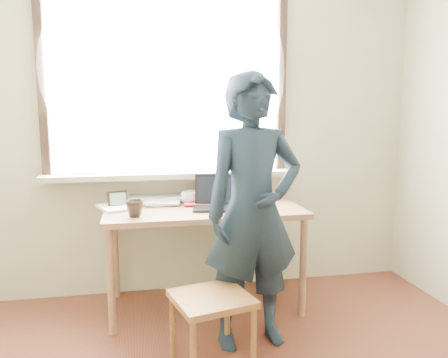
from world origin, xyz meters
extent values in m
cube|color=#BDBA98|center=(0.00, 2.00, 1.30)|extent=(3.50, 0.02, 2.60)
cube|color=white|center=(-0.20, 1.99, 1.60)|extent=(1.70, 0.01, 1.30)
cube|color=black|center=(-0.20, 1.97, 0.92)|extent=(1.82, 0.06, 0.06)
cube|color=black|center=(-1.08, 1.97, 1.60)|extent=(0.06, 0.06, 1.30)
cube|color=black|center=(0.68, 1.97, 1.60)|extent=(0.06, 0.06, 1.30)
cube|color=#BDBA98|center=(-0.20, 1.90, 0.93)|extent=(1.85, 0.20, 0.04)
cube|color=white|center=(-0.20, 1.91, 1.70)|extent=(1.95, 0.02, 1.65)
cube|color=#8B6545|center=(0.01, 1.63, 0.71)|extent=(1.37, 0.68, 0.04)
cylinder|color=#8B6545|center=(-0.62, 1.34, 0.35)|extent=(0.05, 0.05, 0.69)
cylinder|color=#8B6545|center=(-0.62, 1.92, 0.35)|extent=(0.05, 0.05, 0.69)
cylinder|color=#8B6545|center=(0.65, 1.34, 0.35)|extent=(0.05, 0.05, 0.69)
cylinder|color=#8B6545|center=(0.65, 1.92, 0.35)|extent=(0.05, 0.05, 0.69)
cube|color=black|center=(0.10, 1.55, 0.74)|extent=(0.37, 0.29, 0.02)
cube|color=black|center=(0.12, 1.66, 0.85)|extent=(0.34, 0.14, 0.22)
cube|color=black|center=(0.12, 1.66, 0.85)|extent=(0.29, 0.11, 0.18)
cube|color=black|center=(0.10, 1.54, 0.74)|extent=(0.31, 0.19, 0.00)
imported|color=white|center=(-0.08, 1.77, 0.78)|extent=(0.13, 0.13, 0.09)
imported|color=black|center=(-0.46, 1.44, 0.79)|extent=(0.12, 0.12, 0.11)
ellipsoid|color=black|center=(0.45, 1.53, 0.75)|extent=(0.10, 0.07, 0.04)
cube|color=#3138A0|center=(-0.58, 1.71, 0.74)|extent=(0.28, 0.31, 0.02)
cube|color=#3138A0|center=(-0.47, 1.71, 0.74)|extent=(0.25, 0.31, 0.01)
cube|color=white|center=(0.03, 1.85, 0.75)|extent=(0.34, 0.35, 0.01)
cube|color=#3138A0|center=(-0.20, 1.92, 0.75)|extent=(0.30, 0.28, 0.01)
cube|color=gold|center=(-0.26, 1.93, 0.76)|extent=(0.20, 0.26, 0.02)
cube|color=white|center=(-0.01, 1.70, 0.76)|extent=(0.20, 0.27, 0.02)
imported|color=white|center=(-0.34, 1.84, 0.75)|extent=(0.25, 0.31, 0.03)
imported|color=white|center=(0.37, 1.91, 0.74)|extent=(0.20, 0.26, 0.02)
cube|color=black|center=(-0.58, 1.73, 0.79)|extent=(0.14, 0.05, 0.11)
cube|color=#446C30|center=(-0.58, 1.73, 0.79)|extent=(0.11, 0.03, 0.08)
cube|color=brown|center=(-0.06, 0.87, 0.39)|extent=(0.48, 0.46, 0.04)
cylinder|color=brown|center=(-0.19, 0.67, 0.19)|extent=(0.03, 0.03, 0.37)
cylinder|color=brown|center=(-0.27, 0.99, 0.19)|extent=(0.03, 0.03, 0.37)
cylinder|color=brown|center=(0.14, 0.75, 0.19)|extent=(0.03, 0.03, 0.37)
cylinder|color=brown|center=(0.07, 1.07, 0.19)|extent=(0.03, 0.03, 0.37)
imported|color=black|center=(0.22, 1.08, 0.82)|extent=(0.63, 0.45, 1.63)
camera|label=1|loc=(-0.44, -1.35, 1.40)|focal=35.00mm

